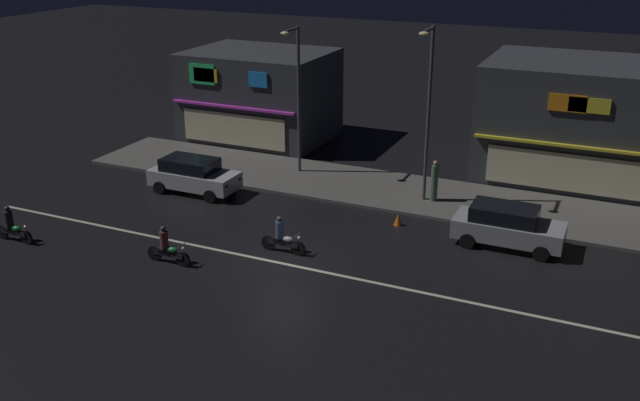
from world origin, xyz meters
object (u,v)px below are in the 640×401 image
pedestrian_on_sidewalk (434,182)px  traffic_cone (398,219)px  parked_car_near_kerb (193,175)px  motorcycle_following (282,238)px  streetlamp_west (297,89)px  motorcycle_lead (12,227)px  motorcycle_opposite_lane (167,248)px  streetlamp_mid (428,103)px  parked_car_trailing (507,225)px

pedestrian_on_sidewalk → traffic_cone: (-0.68, -3.11, -0.77)m
parked_car_near_kerb → motorcycle_following: parked_car_near_kerb is taller
streetlamp_west → motorcycle_lead: streetlamp_west is taller
motorcycle_following → motorcycle_opposite_lane: same height
streetlamp_west → motorcycle_following: 9.98m
pedestrian_on_sidewalk → parked_car_near_kerb: (-10.93, -3.29, -0.18)m
motorcycle_opposite_lane → parked_car_near_kerb: bearing=-58.2°
parked_car_near_kerb → motorcycle_opposite_lane: parked_car_near_kerb is taller
parked_car_near_kerb → motorcycle_opposite_lane: (3.40, -6.86, -0.24)m
motorcycle_opposite_lane → streetlamp_west: bearing=-84.9°
parked_car_near_kerb → motorcycle_opposite_lane: size_ratio=2.26×
motorcycle_opposite_lane → streetlamp_mid: bearing=-120.0°
motorcycle_following → pedestrian_on_sidewalk: bearing=57.8°
streetlamp_west → traffic_cone: size_ratio=13.38×
pedestrian_on_sidewalk → traffic_cone: bearing=-103.1°
streetlamp_west → traffic_cone: (6.79, -4.13, -4.19)m
streetlamp_west → motorcycle_opposite_lane: bearing=-90.3°
motorcycle_following → motorcycle_opposite_lane: bearing=-147.4°
streetlamp_west → streetlamp_mid: 7.13m
motorcycle_lead → motorcycle_opposite_lane: size_ratio=1.00×
motorcycle_lead → streetlamp_mid: bearing=-133.9°
streetlamp_west → motorcycle_opposite_lane: 11.82m
streetlamp_mid → motorcycle_opposite_lane: streetlamp_mid is taller
motorcycle_lead → motorcycle_opposite_lane: bearing=-164.1°
motorcycle_opposite_lane → traffic_cone: 9.84m
motorcycle_opposite_lane → traffic_cone: bearing=-128.8°
streetlamp_west → motorcycle_lead: (-6.98, -12.11, -3.83)m
parked_car_trailing → traffic_cone: 4.63m
pedestrian_on_sidewalk → parked_car_near_kerb: pedestrian_on_sidewalk is taller
streetlamp_mid → parked_car_near_kerb: bearing=-163.7°
streetlamp_mid → motorcycle_following: (-3.55, -7.30, -4.12)m
parked_car_near_kerb → motorcycle_following: bearing=-31.4°
streetlamp_mid → pedestrian_on_sidewalk: size_ratio=4.10×
streetlamp_mid → motorcycle_opposite_lane: (-7.08, -9.93, -4.12)m
pedestrian_on_sidewalk → motorcycle_following: (-4.00, -7.52, -0.41)m
motorcycle_opposite_lane → pedestrian_on_sidewalk: bearing=-121.1°
streetlamp_mid → parked_car_trailing: 6.59m
motorcycle_following → traffic_cone: bearing=48.8°
streetlamp_mid → parked_car_near_kerb: size_ratio=1.84×
streetlamp_mid → traffic_cone: bearing=-94.5°
pedestrian_on_sidewalk → motorcycle_lead: 18.22m
motorcycle_lead → streetlamp_west: bearing=-111.7°
streetlamp_mid → parked_car_near_kerb: (-10.48, -3.07, -3.89)m
parked_car_near_kerb → motorcycle_lead: size_ratio=2.26×
motorcycle_opposite_lane → parked_car_trailing: bearing=-143.5°
parked_car_near_kerb → motorcycle_following: (6.93, -4.23, -0.24)m
parked_car_trailing → traffic_cone: bearing=178.1°
streetlamp_west → motorcycle_following: streetlamp_west is taller
parked_car_near_kerb → motorcycle_following: size_ratio=2.26×
motorcycle_opposite_lane → motorcycle_following: bearing=-137.8°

